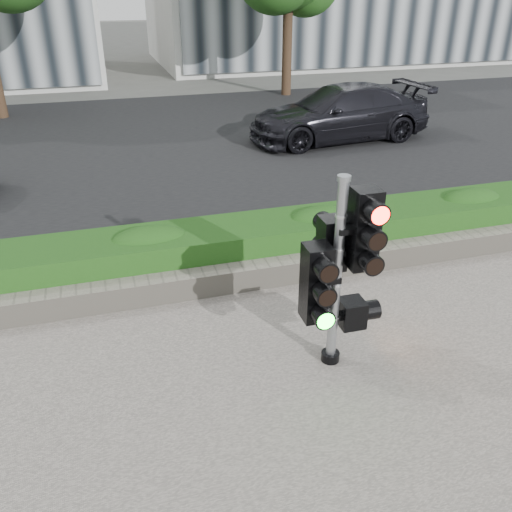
# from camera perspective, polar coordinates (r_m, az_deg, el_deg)

# --- Properties ---
(ground) EXTENTS (120.00, 120.00, 0.00)m
(ground) POSITION_cam_1_polar(r_m,az_deg,el_deg) (6.34, 3.20, -11.86)
(ground) COLOR #51514C
(ground) RESTS_ON ground
(road) EXTENTS (60.00, 13.00, 0.02)m
(road) POSITION_cam_1_polar(r_m,az_deg,el_deg) (15.24, -9.77, 11.66)
(road) COLOR black
(road) RESTS_ON ground
(curb) EXTENTS (60.00, 0.25, 0.12)m
(curb) POSITION_cam_1_polar(r_m,az_deg,el_deg) (8.87, -3.63, 0.83)
(curb) COLOR gray
(curb) RESTS_ON ground
(stone_wall) EXTENTS (12.00, 0.32, 0.34)m
(stone_wall) POSITION_cam_1_polar(r_m,az_deg,el_deg) (7.73, -1.49, -2.18)
(stone_wall) COLOR gray
(stone_wall) RESTS_ON sidewalk
(hedge) EXTENTS (12.00, 1.00, 0.68)m
(hedge) POSITION_cam_1_polar(r_m,az_deg,el_deg) (8.21, -2.71, 0.99)
(hedge) COLOR #387925
(hedge) RESTS_ON sidewalk
(traffic_signal) EXTENTS (0.78, 0.57, 2.25)m
(traffic_signal) POSITION_cam_1_polar(r_m,az_deg,el_deg) (5.84, 8.70, -0.87)
(traffic_signal) COLOR black
(traffic_signal) RESTS_ON sidewalk
(car_dark) EXTENTS (5.10, 2.35, 1.44)m
(car_dark) POSITION_cam_1_polar(r_m,az_deg,el_deg) (15.33, 8.74, 14.65)
(car_dark) COLOR black
(car_dark) RESTS_ON road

